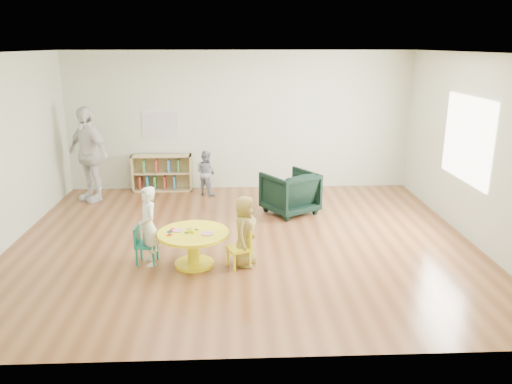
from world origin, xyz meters
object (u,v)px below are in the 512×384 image
bookshelf (162,173)px  armchair (290,192)px  child_left (148,226)px  kid_chair_left (144,243)px  toddler (206,173)px  adult_caretaker (88,154)px  activity_table (194,242)px  child_right (245,231)px  kid_chair_right (241,247)px

bookshelf → armchair: (2.48, -1.56, 0.01)m
armchair → child_left: 2.99m
bookshelf → child_left: 3.65m
armchair → child_left: bearing=12.3°
bookshelf → child_left: size_ratio=1.09×
kid_chair_left → toddler: 3.32m
adult_caretaker → child_left: bearing=-24.9°
activity_table → kid_chair_left: 0.70m
adult_caretaker → bookshelf: bearing=62.8°
activity_table → child_right: (0.70, -0.02, 0.16)m
toddler → bookshelf: bearing=16.8°
kid_chair_left → toddler: bearing=172.6°
activity_table → adult_caretaker: adult_caretaker is taller
activity_table → bookshelf: bearing=104.1°
child_left → bookshelf: bearing=161.4°
activity_table → toddler: toddler is taller
kid_chair_left → armchair: 3.02m
activity_table → armchair: (1.55, 2.14, 0.05)m
child_left → adult_caretaker: adult_caretaker is taller
kid_chair_right → adult_caretaker: adult_caretaker is taller
kid_chair_left → child_right: child_right is taller
kid_chair_left → armchair: bearing=136.8°
activity_table → child_left: child_left is taller
kid_chair_left → toddler: (0.69, 3.24, 0.16)m
kid_chair_left → activity_table: bearing=85.3°
kid_chair_left → child_left: 0.28m
kid_chair_right → toddler: size_ratio=0.59×
kid_chair_left → adult_caretaker: 3.39m
child_right → toddler: (-0.70, 3.38, -0.04)m
toddler → adult_caretaker: bearing=44.1°
kid_chair_right → bookshelf: bookshelf is taller
kid_chair_right → armchair: size_ratio=0.64×
armchair → kid_chair_right: bearing=36.4°
child_right → adult_caretaker: (-2.90, 3.11, 0.41)m
child_right → adult_caretaker: bearing=60.4°
kid_chair_right → child_left: 1.29m
child_left → toddler: child_left is taller
bookshelf → kid_chair_right: bearing=-67.3°
kid_chair_right → adult_caretaker: size_ratio=0.29×
armchair → child_left: (-2.15, -2.06, 0.17)m
child_left → activity_table: bearing=59.1°
child_left → kid_chair_left: bearing=-137.8°
child_right → activity_table: bearing=105.5°
kid_chair_right → bookshelf: size_ratio=0.44×
activity_table → child_left: bearing=172.8°
armchair → adult_caretaker: adult_caretaker is taller
bookshelf → child_right: size_ratio=1.22×
kid_chair_right → armchair: 2.39m
kid_chair_left → adult_caretaker: bearing=-148.3°
kid_chair_right → bookshelf: 4.09m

